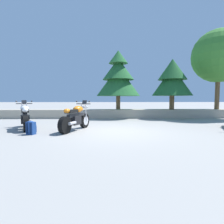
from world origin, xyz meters
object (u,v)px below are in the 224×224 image
motorcycle_white_near_left (25,117)px  pine_tree_mid_left (172,78)px  motorcycle_orange_centre (76,118)px  rider_backpack (31,127)px  pine_tree_far_left (118,77)px  leafy_tree_mid_right (222,57)px

motorcycle_white_near_left → pine_tree_mid_left: (7.57, 4.05, 2.07)m
motorcycle_orange_centre → rider_backpack: bearing=-152.2°
motorcycle_white_near_left → pine_tree_far_left: 6.42m
pine_tree_mid_left → leafy_tree_mid_right: 3.52m
pine_tree_far_left → pine_tree_mid_left: bearing=-5.9°
motorcycle_white_near_left → pine_tree_mid_left: size_ratio=0.60×
motorcycle_white_near_left → pine_tree_far_left: (4.13, 4.40, 2.18)m
motorcycle_white_near_left → pine_tree_mid_left: 8.83m
rider_backpack → pine_tree_far_left: bearing=58.7°
motorcycle_white_near_left → pine_tree_far_left: pine_tree_far_left is taller
motorcycle_white_near_left → rider_backpack: 1.42m
pine_tree_far_left → rider_backpack: bearing=-121.3°
rider_backpack → leafy_tree_mid_right: 11.98m
motorcycle_orange_centre → pine_tree_mid_left: 7.32m
motorcycle_orange_centre → pine_tree_far_left: 5.66m
pine_tree_mid_left → leafy_tree_mid_right: bearing=1.3°
motorcycle_white_near_left → pine_tree_far_left: size_ratio=0.51×
pine_tree_far_left → leafy_tree_mid_right: leafy_tree_mid_right is taller
motorcycle_white_near_left → rider_backpack: size_ratio=4.11×
motorcycle_white_near_left → motorcycle_orange_centre: size_ratio=0.98×
rider_backpack → leafy_tree_mid_right: (10.08, 5.32, 3.68)m
motorcycle_orange_centre → pine_tree_mid_left: pine_tree_mid_left is taller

